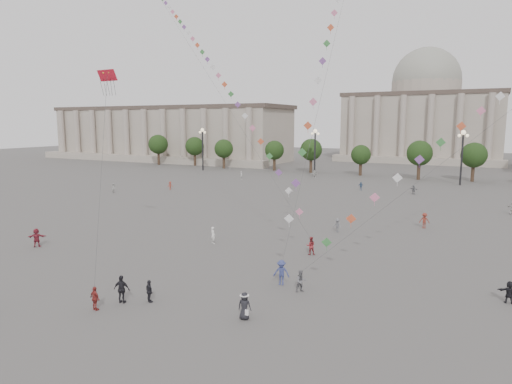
% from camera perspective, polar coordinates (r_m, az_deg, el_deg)
% --- Properties ---
extents(ground, '(360.00, 360.00, 0.00)m').
position_cam_1_polar(ground, '(35.36, -9.46, -11.54)').
color(ground, '#4F4C4A').
rests_on(ground, ground).
extents(hall_west, '(84.00, 26.22, 17.20)m').
position_cam_1_polar(hall_west, '(153.40, -11.05, 7.18)').
color(hall_west, '#A19687').
rests_on(hall_west, ground).
extents(hall_central, '(48.30, 34.30, 35.50)m').
position_cam_1_polar(hall_central, '(156.95, 20.25, 8.96)').
color(hall_central, '#A19687').
rests_on(hall_central, ground).
extents(tree_row, '(137.12, 5.12, 8.00)m').
position_cam_1_polar(tree_row, '(106.56, 16.49, 4.73)').
color(tree_row, '#36241B').
rests_on(tree_row, ground).
extents(lamp_post_far_west, '(2.00, 0.90, 10.65)m').
position_cam_1_polar(lamp_post_far_west, '(116.43, -6.70, 6.31)').
color(lamp_post_far_west, '#262628').
rests_on(lamp_post_far_west, ground).
extents(lamp_post_mid_west, '(2.00, 0.90, 10.65)m').
position_cam_1_polar(lamp_post_mid_west, '(102.72, 7.39, 5.98)').
color(lamp_post_mid_west, '#262628').
rests_on(lamp_post_mid_west, ground).
extents(lamp_post_mid_east, '(2.00, 0.90, 10.65)m').
position_cam_1_polar(lamp_post_mid_east, '(96.68, 24.40, 5.10)').
color(lamp_post_mid_east, '#262628').
rests_on(lamp_post_mid_east, ground).
extents(person_crowd_0, '(1.00, 0.64, 1.57)m').
position_cam_1_polar(person_crowd_0, '(84.03, 12.96, 0.73)').
color(person_crowd_0, '#37547D').
rests_on(person_crowd_0, ground).
extents(person_crowd_1, '(0.83, 0.94, 1.61)m').
position_cam_1_polar(person_crowd_1, '(83.00, -17.34, 0.47)').
color(person_crowd_1, beige).
rests_on(person_crowd_1, ground).
extents(person_crowd_2, '(1.05, 1.13, 1.53)m').
position_cam_1_polar(person_crowd_2, '(84.03, -10.68, 0.78)').
color(person_crowd_2, '#993929').
rests_on(person_crowd_2, ground).
extents(person_crowd_3, '(1.48, 0.58, 1.55)m').
position_cam_1_polar(person_crowd_3, '(35.97, 29.11, -10.89)').
color(person_crowd_3, black).
rests_on(person_crowd_3, ground).
extents(person_crowd_4, '(1.57, 1.35, 1.71)m').
position_cam_1_polar(person_crowd_4, '(101.11, 7.32, 2.24)').
color(person_crowd_4, silver).
rests_on(person_crowd_4, ground).
extents(person_crowd_6, '(1.12, 0.82, 1.55)m').
position_cam_1_polar(person_crowd_6, '(51.79, 10.13, -4.12)').
color(person_crowd_6, slate).
rests_on(person_crowd_6, ground).
extents(person_crowd_8, '(1.27, 0.86, 1.81)m').
position_cam_1_polar(person_crowd_8, '(56.30, 20.30, -3.37)').
color(person_crowd_8, maroon).
rests_on(person_crowd_8, ground).
extents(person_crowd_10, '(0.46, 0.68, 1.80)m').
position_cam_1_polar(person_crowd_10, '(97.24, -1.83, 2.08)').
color(person_crowd_10, beige).
rests_on(person_crowd_10, ground).
extents(person_crowd_12, '(1.52, 1.01, 1.57)m').
position_cam_1_polar(person_crowd_12, '(82.23, 19.10, 0.29)').
color(person_crowd_12, slate).
rests_on(person_crowd_12, ground).
extents(person_crowd_13, '(0.75, 0.65, 1.74)m').
position_cam_1_polar(person_crowd_13, '(46.46, -5.40, -5.40)').
color(person_crowd_13, white).
rests_on(person_crowd_13, ground).
extents(tourist_0, '(1.00, 0.56, 1.61)m').
position_cam_1_polar(tourist_0, '(32.26, -19.48, -12.44)').
color(tourist_0, maroon).
rests_on(tourist_0, ground).
extents(tourist_1, '(0.99, 0.75, 1.57)m').
position_cam_1_polar(tourist_1, '(32.58, -13.19, -11.99)').
color(tourist_1, black).
rests_on(tourist_1, ground).
extents(tourist_2, '(1.71, 1.47, 1.86)m').
position_cam_1_polar(tourist_2, '(50.00, -25.74, -5.15)').
color(tourist_2, maroon).
rests_on(tourist_2, ground).
extents(tourist_4, '(1.22, 0.75, 1.94)m').
position_cam_1_polar(tourist_4, '(32.86, -16.43, -11.59)').
color(tourist_4, black).
rests_on(tourist_4, ground).
extents(kite_flyer_0, '(1.03, 0.95, 1.70)m').
position_cam_1_polar(kite_flyer_0, '(42.79, 6.85, -6.69)').
color(kite_flyer_0, maroon).
rests_on(kite_flyer_0, ground).
extents(kite_flyer_1, '(1.37, 0.97, 1.93)m').
position_cam_1_polar(kite_flyer_1, '(34.94, 3.19, -10.01)').
color(kite_flyer_1, navy).
rests_on(kite_flyer_1, ground).
extents(kite_flyer_2, '(0.98, 0.96, 1.60)m').
position_cam_1_polar(kite_flyer_2, '(33.74, 5.65, -11.03)').
color(kite_flyer_2, slate).
rests_on(kite_flyer_2, ground).
extents(hat_person, '(0.93, 0.69, 1.73)m').
position_cam_1_polar(hat_person, '(29.21, -1.45, -13.99)').
color(hat_person, black).
rests_on(hat_person, ground).
extents(dragon_kite, '(6.27, 6.48, 21.91)m').
position_cam_1_polar(dragon_kite, '(46.07, -18.06, 12.66)').
color(dragon_kite, red).
rests_on(dragon_kite, ground).
extents(kite_train_west, '(44.17, 32.68, 66.77)m').
position_cam_1_polar(kite_train_west, '(68.18, -6.71, 16.47)').
color(kite_train_west, '#3F3F3F').
rests_on(kite_train_west, ground).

